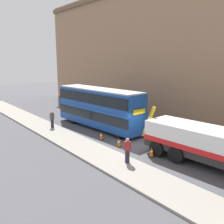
{
  "coord_description": "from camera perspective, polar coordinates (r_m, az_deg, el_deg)",
  "views": [
    {
      "loc": [
        13.37,
        -14.07,
        6.85
      ],
      "look_at": [
        -4.42,
        0.36,
        2.0
      ],
      "focal_mm": 39.3,
      "sensor_mm": 36.0,
      "label": 1
    }
  ],
  "objects": [
    {
      "name": "building_facade",
      "position": [
        26.01,
        20.59,
        13.9
      ],
      "size": [
        60.0,
        1.5,
        16.0
      ],
      "color": "#9E7A5B",
      "rests_on": "ground_plane"
    },
    {
      "name": "traffic_cone_near_bus",
      "position": [
        21.66,
        -2.53,
        -5.54
      ],
      "size": [
        0.36,
        0.36,
        0.72
      ],
      "color": "orange",
      "rests_on": "ground_plane"
    },
    {
      "name": "traffic_cone_midway",
      "position": [
        19.92,
        1.63,
        -7.12
      ],
      "size": [
        0.36,
        0.36,
        0.72
      ],
      "color": "orange",
      "rests_on": "ground_plane"
    },
    {
      "name": "near_kerb",
      "position": [
        17.95,
        -2.46,
        -10.23
      ],
      "size": [
        60.0,
        2.8,
        0.15
      ],
      "primitive_type": "cube",
      "color": "gray",
      "rests_on": "ground_plane"
    },
    {
      "name": "traffic_cone_near_truck",
      "position": [
        18.18,
        9.2,
        -9.18
      ],
      "size": [
        0.36,
        0.36,
        0.72
      ],
      "color": "orange",
      "rests_on": "ground_plane"
    },
    {
      "name": "ground_plane",
      "position": [
        20.58,
        7.05,
        -7.58
      ],
      "size": [
        120.0,
        120.0,
        0.0
      ],
      "primitive_type": "plane",
      "color": "#4C4C51"
    },
    {
      "name": "recovery_tow_truck",
      "position": [
        16.97,
        23.17,
        -6.49
      ],
      "size": [
        10.21,
        3.16,
        3.67
      ],
      "rotation": [
        0.0,
        0.0,
        0.06
      ],
      "color": "#2D2D2D",
      "rests_on": "ground_plane"
    },
    {
      "name": "pedestrian_onlooker",
      "position": [
        25.57,
        -13.77,
        -1.66
      ],
      "size": [
        0.4,
        0.47,
        1.71
      ],
      "rotation": [
        0.0,
        0.0,
        0.41
      ],
      "color": "#232333",
      "rests_on": "near_kerb"
    },
    {
      "name": "pedestrian_bystander",
      "position": [
        16.43,
        3.6,
        -8.98
      ],
      "size": [
        0.48,
        0.42,
        1.71
      ],
      "rotation": [
        0.0,
        0.0,
        2.06
      ],
      "color": "#232333",
      "rests_on": "near_kerb"
    },
    {
      "name": "double_decker_bus",
      "position": [
        25.06,
        -3.13,
        1.32
      ],
      "size": [
        11.15,
        3.2,
        4.06
      ],
      "rotation": [
        0.0,
        0.0,
        0.06
      ],
      "color": "#19479E",
      "rests_on": "ground_plane"
    }
  ]
}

